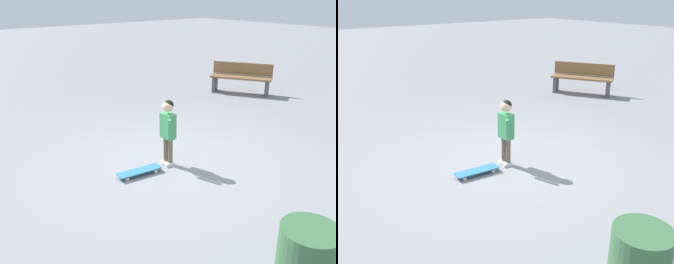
% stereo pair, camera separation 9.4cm
% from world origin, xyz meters
% --- Properties ---
extents(ground_plane, '(50.00, 50.00, 0.00)m').
position_xyz_m(ground_plane, '(0.00, 0.00, 0.00)').
color(ground_plane, gray).
extents(child_person, '(0.37, 0.22, 1.06)m').
position_xyz_m(child_person, '(0.01, 0.07, 0.66)').
color(child_person, brown).
rests_on(child_person, ground).
extents(skateboard, '(0.27, 0.70, 0.07)m').
position_xyz_m(skateboard, '(0.00, 0.63, 0.06)').
color(skateboard, teal).
rests_on(skateboard, ground).
extents(street_bench, '(1.60, 1.19, 0.80)m').
position_xyz_m(street_bench, '(2.19, -4.23, 0.42)').
color(street_bench, brown).
rests_on(street_bench, ground).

